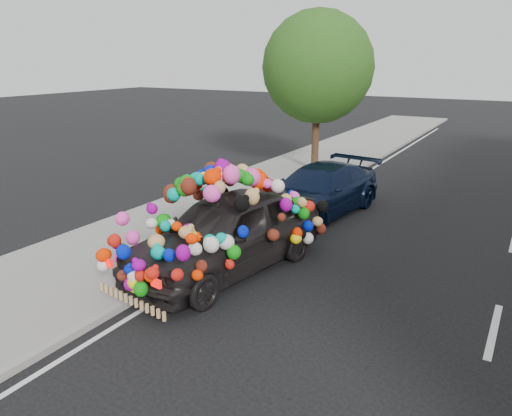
{
  "coord_description": "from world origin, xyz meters",
  "views": [
    {
      "loc": [
        3.83,
        -8.4,
        4.4
      ],
      "look_at": [
        -1.35,
        0.61,
        1.24
      ],
      "focal_mm": 35.0,
      "sensor_mm": 36.0,
      "label": 1
    }
  ],
  "objects": [
    {
      "name": "navy_sedan",
      "position": [
        -1.52,
        4.5,
        0.71
      ],
      "size": [
        2.61,
        5.09,
        1.41
      ],
      "primitive_type": "imported",
      "rotation": [
        0.0,
        0.0,
        -0.13
      ],
      "color": "black",
      "rests_on": "ground"
    },
    {
      "name": "tree_near_sidewalk",
      "position": [
        -3.8,
        9.5,
        4.02
      ],
      "size": [
        4.2,
        4.2,
        6.13
      ],
      "color": "#332114",
      "rests_on": "ground"
    },
    {
      "name": "lane_markings",
      "position": [
        3.6,
        0.0,
        0.01
      ],
      "size": [
        6.0,
        50.0,
        0.01
      ],
      "primitive_type": null,
      "color": "silver",
      "rests_on": "ground"
    },
    {
      "name": "sidewalk",
      "position": [
        -4.3,
        0.0,
        0.06
      ],
      "size": [
        4.0,
        60.0,
        0.12
      ],
      "primitive_type": "cube",
      "color": "gray",
      "rests_on": "ground"
    },
    {
      "name": "kerb",
      "position": [
        -2.35,
        0.0,
        0.07
      ],
      "size": [
        0.15,
        60.0,
        0.13
      ],
      "primitive_type": "cube",
      "color": "gray",
      "rests_on": "ground"
    },
    {
      "name": "ground",
      "position": [
        0.0,
        0.0,
        0.0
      ],
      "size": [
        100.0,
        100.0,
        0.0
      ],
      "primitive_type": "plane",
      "color": "black",
      "rests_on": "ground"
    },
    {
      "name": "plush_art_car",
      "position": [
        -1.65,
        -0.11,
        1.2
      ],
      "size": [
        3.14,
        5.42,
        2.32
      ],
      "rotation": [
        0.0,
        0.0,
        -0.17
      ],
      "color": "black",
      "rests_on": "ground"
    }
  ]
}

